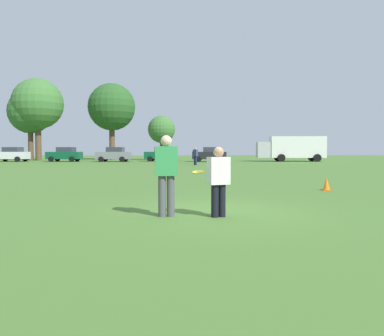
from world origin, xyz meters
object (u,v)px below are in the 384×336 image
Objects in this scene: player_defender at (218,178)px; bystander_far_jogger at (195,155)px; parked_car_mid_right at (161,154)px; box_truck at (292,148)px; parked_car_center at (114,154)px; parked_car_near_left at (12,154)px; player_thrower at (166,171)px; parked_car_mid_left at (65,154)px; parked_car_near_right at (210,154)px; frisbee at (198,172)px; traffic_cone at (327,184)px.

player_defender is 29.30m from bystander_far_jogger.
box_truck is at bearing -3.82° from parked_car_mid_right.
parked_car_mid_right is (5.85, 1.73, 0.00)m from parked_car_center.
parked_car_center is at bearing -2.26° from parked_car_near_left.
parked_car_mid_left reaches higher than player_thrower.
parked_car_near_right reaches higher than player_thrower.
player_defender is 0.36× the size of parked_car_near_left.
bystander_far_jogger is at bearing -48.04° from parked_car_center.
parked_car_near_left is (-21.85, 40.49, -0.05)m from frisbee.
player_thrower reaches higher than frisbee.
traffic_cone is (4.89, 5.24, -0.75)m from frisbee.
parked_car_mid_right is at bearing 16.48° from parked_car_center.
bystander_far_jogger is at bearing -35.39° from parked_car_mid_left.
frisbee is 39.55m from parked_car_near_right.
parked_car_near_left is at bearing 127.18° from traffic_cone.
player_thrower is 40.99m from parked_car_center.
frisbee is 0.57× the size of traffic_cone.
frisbee is 42.82m from box_truck.
player_thrower is 1.16× the size of player_defender.
frisbee is 0.03× the size of box_truck.
traffic_cone is 40.56m from parked_car_mid_left.
parked_car_center is at bearing 101.61° from player_thrower.
frisbee is (-0.44, 0.26, 0.11)m from player_defender.
frisbee is 7.20m from traffic_cone.
player_thrower is 1.04× the size of bystander_far_jogger.
bystander_far_jogger reaches higher than frisbee.
parked_car_mid_left and parked_car_center have the same top height.
player_thrower is 39.79m from parked_car_near_right.
parked_car_near_left is at bearing -179.84° from box_truck.
frisbee is at bearing -91.73° from bystander_far_jogger.
box_truck is at bearing 71.45° from frisbee.
parked_car_mid_left reaches higher than frisbee.
parked_car_mid_right is at bearing 5.87° from parked_car_mid_left.
parked_car_mid_right reaches higher than frisbee.
parked_car_mid_right reaches higher than player_defender.
player_thrower reaches higher than player_defender.
parked_car_near_left reaches higher than player_defender.
frisbee is at bearing -94.35° from parked_car_near_right.
parked_car_near_left is 1.00× the size of parked_car_mid_left.
parked_car_near_left is 0.50× the size of box_truck.
player_defender is 0.90× the size of bystander_far_jogger.
parked_car_center reaches higher than player_defender.
traffic_cone is at bearing -52.82° from parked_car_near_left.
frisbee is at bearing -85.73° from parked_car_mid_right.
parked_car_near_right is (18.21, -1.03, 0.00)m from parked_car_mid_left.
bystander_far_jogger is at bearing -101.56° from parked_car_near_right.
box_truck reaches higher than parked_car_mid_left.
parked_car_mid_right is 13.28m from bystander_far_jogger.
parked_car_mid_left and parked_car_mid_right have the same top height.
traffic_cone is 0.06× the size of box_truck.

